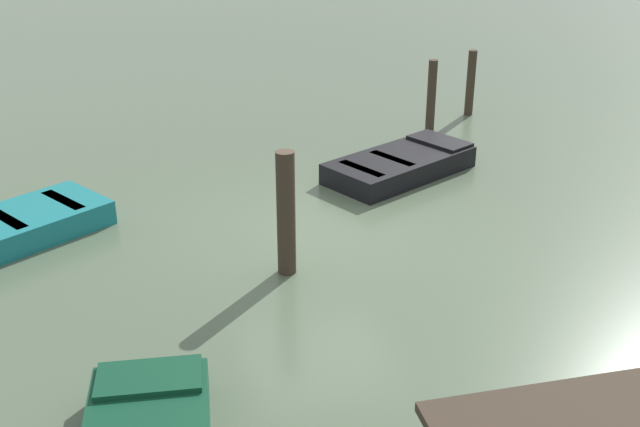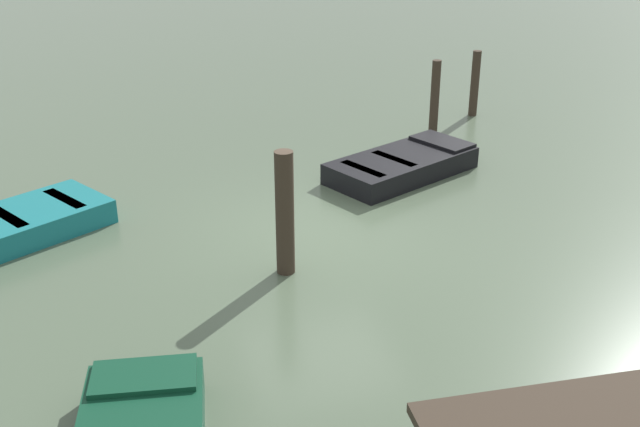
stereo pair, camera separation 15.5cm
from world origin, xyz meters
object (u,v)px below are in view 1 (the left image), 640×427
rowboat_black (401,164)px  mooring_piling_near_right (471,83)px  mooring_piling_far_left (431,97)px  mooring_piling_mid_right (286,214)px

rowboat_black → mooring_piling_near_right: (-3.11, -3.14, 0.55)m
mooring_piling_far_left → mooring_piling_near_right: size_ratio=1.06×
rowboat_black → mooring_piling_mid_right: mooring_piling_mid_right is taller
mooring_piling_far_left → mooring_piling_mid_right: size_ratio=0.88×
mooring_piling_far_left → mooring_piling_mid_right: mooring_piling_mid_right is taller
mooring_piling_near_right → mooring_piling_mid_right: bearing=45.1°
rowboat_black → mooring_piling_far_left: 2.79m
rowboat_black → mooring_piling_far_left: (-1.64, -2.18, 0.60)m
rowboat_black → mooring_piling_mid_right: (3.11, 3.09, 0.71)m
mooring_piling_mid_right → mooring_piling_far_left: bearing=-132.0°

